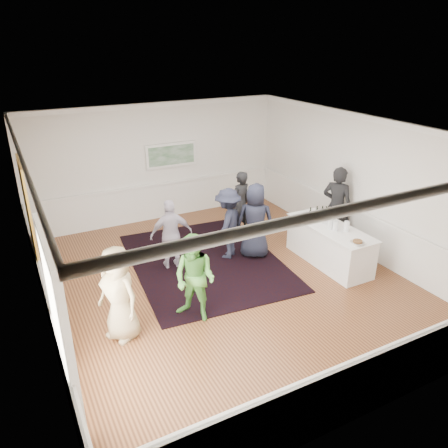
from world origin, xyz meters
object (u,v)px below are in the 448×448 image
guest_lilac (171,234)px  ice_bucket (328,218)px  serving_table (329,245)px  guest_dark_a (228,224)px  guest_navy (255,221)px  bartender (337,207)px  guest_tan (119,294)px  nut_bowl (358,242)px  guest_green (195,278)px  guest_dark_b (240,204)px

guest_lilac → ice_bucket: 3.50m
serving_table → guest_dark_a: guest_dark_a is taller
guest_lilac → guest_navy: (1.90, -0.37, 0.09)m
bartender → guest_tan: size_ratio=1.18×
guest_dark_a → ice_bucket: 2.25m
guest_dark_a → guest_navy: bearing=119.6°
bartender → ice_bucket: size_ratio=7.64×
ice_bucket → nut_bowl: size_ratio=0.93×
guest_green → nut_bowl: (3.43, -0.38, 0.11)m
guest_tan → guest_dark_a: bearing=92.8°
bartender → guest_lilac: (-3.94, 0.76, -0.20)m
serving_table → guest_navy: 1.75m
guest_dark_b → guest_navy: bearing=62.5°
bartender → guest_dark_a: bartender is taller
guest_navy → ice_bucket: (1.37, -0.86, 0.13)m
guest_dark_b → nut_bowl: size_ratio=6.03×
guest_green → nut_bowl: bearing=48.3°
guest_lilac → guest_dark_b: guest_dark_b is taller
guest_dark_b → guest_lilac: bearing=7.0°
guest_tan → guest_navy: size_ratio=0.96×
guest_lilac → bartender: bearing=178.3°
guest_navy → serving_table: bearing=173.9°
guest_lilac → nut_bowl: (3.10, -2.38, 0.14)m
guest_lilac → nut_bowl: size_ratio=5.64×
guest_lilac → guest_dark_a: size_ratio=0.95×
guest_dark_b → guest_navy: 1.25m
ice_bucket → guest_dark_a: bearing=150.6°
guest_lilac → guest_navy: size_ratio=0.90×
guest_dark_b → nut_bowl: 3.34m
guest_green → guest_navy: guest_navy is taller
guest_lilac → nut_bowl: 3.91m
bartender → guest_navy: bartender is taller
serving_table → guest_tan: (-4.86, -0.45, 0.40)m
bartender → guest_navy: size_ratio=1.13×
guest_dark_b → ice_bucket: (1.08, -2.07, 0.16)m
bartender → guest_tan: (-5.60, -1.14, -0.15)m
guest_lilac → guest_dark_a: bearing=-176.4°
guest_tan → nut_bowl: bearing=56.4°
guest_dark_a → guest_green: bearing=10.8°
guest_lilac → guest_dark_a: (1.32, -0.13, 0.04)m
serving_table → guest_green: guest_green is taller
bartender → guest_dark_a: size_ratio=1.19×
bartender → nut_bowl: (-0.84, -1.61, -0.06)m
guest_tan → guest_green: size_ratio=1.03×
guest_tan → guest_green: 1.34m
guest_tan → guest_dark_b: size_ratio=1.00×
guest_tan → guest_navy: (3.56, 1.53, 0.03)m
guest_lilac → guest_green: bearing=89.8°
serving_table → guest_navy: size_ratio=1.25×
bartender → guest_lilac: size_ratio=1.26×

